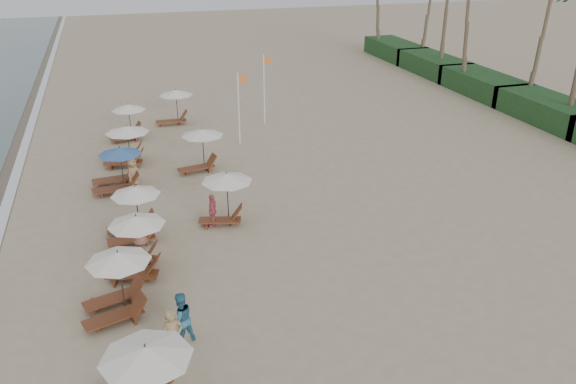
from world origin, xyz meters
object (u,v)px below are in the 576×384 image
object	(u,v)px
inland_station_0	(224,192)
beachgoer_far_a	(212,210)
beachgoer_far_b	(133,173)
beachgoer_near	(173,336)
beachgoer_mid_a	(181,318)
lounger_station_5	(124,145)
inland_station_2	(174,104)
lounger_station_4	(116,171)
lounger_station_3	(132,215)
lounger_station_6	(126,122)
lounger_station_1	(114,285)
beachgoer_mid_b	(142,254)
inland_station_1	(200,146)
lounger_station_2	(133,246)
flag_pole_near	(239,105)

from	to	relation	value
inland_station_0	beachgoer_far_a	size ratio (longest dim) A/B	1.74
beachgoer_far_a	beachgoer_far_b	bearing A→B (deg)	-124.16
beachgoer_near	beachgoer_mid_a	size ratio (longest dim) A/B	1.01
lounger_station_5	inland_station_2	size ratio (longest dim) A/B	1.01
lounger_station_4	inland_station_2	distance (m)	10.73
beachgoer_near	lounger_station_3	bearing A→B (deg)	81.37
lounger_station_3	lounger_station_6	xyz separation A→B (m)	(0.46, 13.15, -0.01)
lounger_station_5	beachgoer_far_b	xyz separation A→B (m)	(0.20, -3.68, -0.24)
lounger_station_1	beachgoer_mid_b	size ratio (longest dim) A/B	1.64
lounger_station_5	inland_station_1	bearing A→B (deg)	-30.37
lounger_station_3	beachgoer_mid_a	distance (m)	7.37
lounger_station_2	lounger_station_4	xyz separation A→B (m)	(-0.33, 8.19, -0.17)
beachgoer_near	beachgoer_far_a	world-z (taller)	beachgoer_near
lounger_station_1	beachgoer_far_a	size ratio (longest dim) A/B	1.69
inland_station_2	beachgoer_far_b	xyz separation A→B (m)	(-3.30, -10.15, -0.54)
inland_station_1	beachgoer_far_b	distance (m)	3.92
lounger_station_1	inland_station_1	world-z (taller)	lounger_station_1
lounger_station_2	beachgoer_mid_b	world-z (taller)	lounger_station_2
lounger_station_1	inland_station_0	world-z (taller)	lounger_station_1
inland_station_2	flag_pole_near	world-z (taller)	flag_pole_near
inland_station_2	beachgoer_far_b	distance (m)	10.69
beachgoer_mid_b	beachgoer_far_a	world-z (taller)	beachgoer_mid_b
lounger_station_1	beachgoer_far_a	xyz separation A→B (m)	(4.22, 5.29, -0.36)
lounger_station_2	lounger_station_5	distance (m)	11.63
lounger_station_2	beachgoer_mid_a	world-z (taller)	lounger_station_2
lounger_station_1	lounger_station_4	distance (m)	10.64
lounger_station_5	inland_station_1	size ratio (longest dim) A/B	1.02
beachgoer_mid_b	lounger_station_6	bearing A→B (deg)	-44.11
inland_station_0	flag_pole_near	distance (m)	10.38
lounger_station_5	beachgoer_near	xyz separation A→B (m)	(0.54, -17.00, -0.18)
lounger_station_1	lounger_station_6	xyz separation A→B (m)	(1.33, 18.33, -0.05)
lounger_station_1	beachgoer_near	xyz separation A→B (m)	(1.53, -2.93, -0.23)
lounger_station_6	beachgoer_far_b	xyz separation A→B (m)	(-0.13, -7.94, -0.24)
beachgoer_mid_a	lounger_station_3	bearing A→B (deg)	-102.36
beachgoer_mid_a	beachgoer_mid_b	world-z (taller)	beachgoer_mid_a
lounger_station_3	inland_station_1	size ratio (longest dim) A/B	0.91
lounger_station_6	lounger_station_4	bearing A→B (deg)	-96.77
lounger_station_5	inland_station_2	bearing A→B (deg)	61.55
inland_station_1	beachgoer_near	size ratio (longest dim) A/B	1.52
lounger_station_2	lounger_station_6	xyz separation A→B (m)	(0.59, 15.89, -0.06)
inland_station_0	beachgoer_mid_a	world-z (taller)	inland_station_0
lounger_station_4	beachgoer_mid_a	size ratio (longest dim) A/B	1.53
lounger_station_1	lounger_station_6	world-z (taller)	lounger_station_1
lounger_station_2	lounger_station_1	bearing A→B (deg)	-106.97
lounger_station_5	inland_station_2	distance (m)	7.37
lounger_station_4	lounger_station_1	bearing A→B (deg)	-92.24
beachgoer_mid_a	lounger_station_1	bearing A→B (deg)	-68.80
lounger_station_1	beachgoer_far_b	size ratio (longest dim) A/B	1.54
lounger_station_6	inland_station_0	size ratio (longest dim) A/B	0.93
lounger_station_5	inland_station_0	size ratio (longest dim) A/B	1.05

